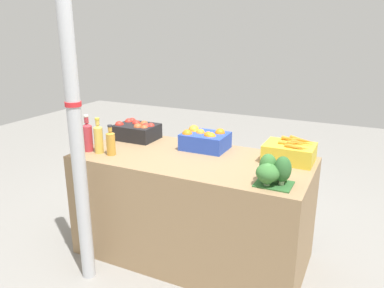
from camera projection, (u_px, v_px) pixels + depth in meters
ground_plane at (192, 253)px, 3.00m from camera, size 10.00×10.00×0.00m
market_table at (192, 207)px, 2.88m from camera, size 1.73×0.81×0.82m
support_pole at (75, 121)px, 2.39m from camera, size 0.10×0.10×2.30m
apple_crate at (137, 130)px, 3.19m from camera, size 0.34×0.27×0.16m
orange_crate at (205, 140)px, 2.92m from camera, size 0.34×0.27×0.17m
carrot_crate at (290, 152)px, 2.65m from camera, size 0.34×0.28×0.16m
broccoli_pile at (274, 171)px, 2.24m from camera, size 0.22×0.21×0.19m
juice_bottle_ruby at (88, 136)px, 2.86m from camera, size 0.07×0.07×0.28m
juice_bottle_golden at (99, 138)px, 2.82m from camera, size 0.07×0.07×0.27m
juice_bottle_amber at (111, 142)px, 2.78m from camera, size 0.07×0.07×0.23m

